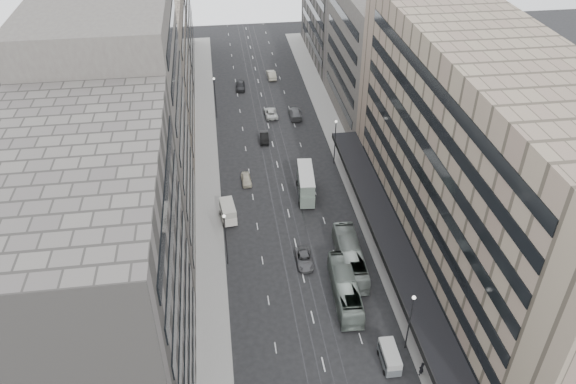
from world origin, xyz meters
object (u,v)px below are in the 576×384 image
sedan_2 (304,259)px  pedestrian (421,369)px  vw_microbus (390,357)px  panel_van (228,211)px  bus_near (345,288)px  bus_far (350,257)px  double_decker (306,183)px

sedan_2 → pedestrian: size_ratio=2.49×
vw_microbus → panel_van: bearing=120.8°
bus_near → pedestrian: 13.74m
panel_van → bus_far: bearing=-45.1°
bus_near → panel_van: 22.63m
bus_near → pedestrian: size_ratio=6.09×
panel_van → pedestrian: (19.30, -30.57, -0.42)m
bus_far → panel_van: 19.97m
bus_far → vw_microbus: size_ratio=2.94×
bus_near → vw_microbus: size_ratio=2.84×
bus_far → pedestrian: bus_far is taller
panel_van → sedan_2: 14.67m
double_decker → pedestrian: bearing=-73.6°
panel_van → pedestrian: panel_van is taller
bus_near → panel_van: bus_near is taller
panel_van → sedan_2: bearing=-55.0°
pedestrian → vw_microbus: bearing=-63.5°
bus_near → sedan_2: bearing=-57.6°
bus_far → pedestrian: bearing=103.9°
bus_near → double_decker: (-1.25, 22.51, 0.76)m
double_decker → sedan_2: (-2.72, -15.45, -1.73)m
bus_far → double_decker: bearing=-77.2°
bus_near → panel_van: bearing=-50.0°
sedan_2 → pedestrian: (9.63, -19.57, 0.45)m
bus_near → pedestrian: bearing=117.3°
bus_near → vw_microbus: bus_near is taller
sedan_2 → pedestrian: bearing=-62.9°
vw_microbus → bus_near: bearing=105.3°
bus_far → double_decker: size_ratio=1.46×
pedestrian → double_decker: bearing=-109.3°
vw_microbus → pedestrian: vw_microbus is taller
bus_near → double_decker: bearing=-83.9°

